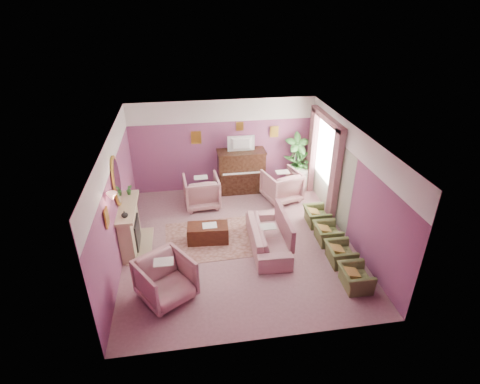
{
  "coord_description": "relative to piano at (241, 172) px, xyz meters",
  "views": [
    {
      "loc": [
        -1.12,
        -7.55,
        5.52
      ],
      "look_at": [
        0.11,
        0.4,
        1.19
      ],
      "focal_mm": 28.0,
      "sensor_mm": 36.0,
      "label": 1
    }
  ],
  "objects": [
    {
      "name": "print_back_left",
      "position": [
        -1.3,
        0.28,
        1.07
      ],
      "size": [
        0.3,
        0.03,
        0.38
      ],
      "primitive_type": "cube",
      "color": "gold",
      "rests_on": "wall_back"
    },
    {
      "name": "wall_back",
      "position": [
        -0.5,
        0.32,
        0.75
      ],
      "size": [
        5.5,
        0.02,
        2.8
      ],
      "primitive_type": "cube",
      "color": "#72406E",
      "rests_on": "floor"
    },
    {
      "name": "print_back_mid",
      "position": [
        0.0,
        0.28,
        1.35
      ],
      "size": [
        0.22,
        0.03,
        0.26
      ],
      "primitive_type": "cube",
      "color": "gold",
      "rests_on": "wall_back"
    },
    {
      "name": "olive_chair_d",
      "position": [
        1.68,
        -2.17,
        -0.35
      ],
      "size": [
        0.49,
        0.7,
        0.61
      ],
      "primitive_type": "imported",
      "color": "#536132",
      "rests_on": "floor"
    },
    {
      "name": "coffee_table",
      "position": [
        -1.23,
        -2.52,
        -0.43
      ],
      "size": [
        1.03,
        0.57,
        0.45
      ],
      "primitive_type": "cube",
      "rotation": [
        0.0,
        0.0,
        -0.07
      ],
      "color": "#3D1B10",
      "rests_on": "floor"
    },
    {
      "name": "picture_rail_band",
      "position": [
        -0.5,
        0.31,
        1.82
      ],
      "size": [
        5.5,
        0.01,
        0.65
      ],
      "primitive_type": "cube",
      "color": "white",
      "rests_on": "wall_back"
    },
    {
      "name": "mirror_frame",
      "position": [
        -3.2,
        -2.48,
        1.15
      ],
      "size": [
        0.04,
        0.72,
        1.2
      ],
      "primitive_type": "ellipsoid",
      "color": "gold",
      "rests_on": "wall_left"
    },
    {
      "name": "floral_armchair_right",
      "position": [
        1.1,
        -0.73,
        -0.14
      ],
      "size": [
        0.97,
        0.97,
        1.01
      ],
      "primitive_type": "imported",
      "color": "tan",
      "rests_on": "floor"
    },
    {
      "name": "mantel_plant",
      "position": [
        -3.05,
        -1.93,
        0.64
      ],
      "size": [
        0.16,
        0.16,
        0.28
      ],
      "primitive_type": "imported",
      "color": "#398035",
      "rests_on": "mantel_shelf"
    },
    {
      "name": "palm_plant",
      "position": [
        1.72,
        -0.03,
        0.41
      ],
      "size": [
        0.76,
        0.76,
        1.44
      ],
      "primitive_type": "imported",
      "color": "#398035",
      "rests_on": "palm_pot"
    },
    {
      "name": "fireplace_inset",
      "position": [
        -2.99,
        -2.48,
        -0.25
      ],
      "size": [
        0.18,
        0.72,
        0.68
      ],
      "primitive_type": "cube",
      "color": "black",
      "rests_on": "floor"
    },
    {
      "name": "side_table",
      "position": [
        1.85,
        -0.11,
        -0.3
      ],
      "size": [
        0.52,
        0.52,
        0.7
      ],
      "primitive_type": "cylinder",
      "color": "silver",
      "rests_on": "floor"
    },
    {
      "name": "fire_ember",
      "position": [
        -2.95,
        -2.48,
        -0.43
      ],
      "size": [
        0.06,
        0.54,
        0.1
      ],
      "primitive_type": "cube",
      "color": "orange",
      "rests_on": "floor"
    },
    {
      "name": "olive_chair_a",
      "position": [
        1.68,
        -4.63,
        -0.35
      ],
      "size": [
        0.49,
        0.7,
        0.61
      ],
      "primitive_type": "imported",
      "color": "#536132",
      "rests_on": "floor"
    },
    {
      "name": "piano_top",
      "position": [
        0.0,
        0.0,
        0.66
      ],
      "size": [
        1.45,
        0.65,
        0.04
      ],
      "primitive_type": "cube",
      "color": "#331D11",
      "rests_on": "piano"
    },
    {
      "name": "stripe_panel",
      "position": [
        2.23,
        -1.38,
        0.42
      ],
      "size": [
        0.01,
        3.0,
        2.15
      ],
      "primitive_type": "cube",
      "color": "#AAB39C",
      "rests_on": "wall_right"
    },
    {
      "name": "piano",
      "position": [
        0.0,
        0.0,
        0.0
      ],
      "size": [
        1.4,
        0.6,
        1.3
      ],
      "primitive_type": "cube",
      "color": "#331D11",
      "rests_on": "floor"
    },
    {
      "name": "window_blind",
      "position": [
        2.2,
        -1.13,
        1.05
      ],
      "size": [
        0.03,
        1.4,
        1.8
      ],
      "primitive_type": "cube",
      "color": "beige",
      "rests_on": "wall_right"
    },
    {
      "name": "sofa",
      "position": [
        0.18,
        -2.99,
        -0.24
      ],
      "size": [
        0.68,
        2.04,
        0.83
      ],
      "primitive_type": "imported",
      "color": "tan",
      "rests_on": "floor"
    },
    {
      "name": "wall_front",
      "position": [
        -0.5,
        -5.68,
        0.75
      ],
      "size": [
        5.5,
        0.02,
        2.8
      ],
      "primitive_type": "cube",
      "color": "#72406E",
      "rests_on": "floor"
    },
    {
      "name": "wall_right",
      "position": [
        2.25,
        -2.68,
        0.75
      ],
      "size": [
        0.02,
        6.0,
        2.8
      ],
      "primitive_type": "cube",
      "color": "#72406E",
      "rests_on": "floor"
    },
    {
      "name": "floral_armchair_left",
      "position": [
        -1.27,
        -0.72,
        -0.14
      ],
      "size": [
        0.97,
        0.97,
        1.01
      ],
      "primitive_type": "imported",
      "color": "tan",
      "rests_on": "floor"
    },
    {
      "name": "piano_keys",
      "position": [
        0.0,
        -0.35,
        0.11
      ],
      "size": [
        1.2,
        0.08,
        0.02
      ],
      "primitive_type": "cube",
      "color": "white",
      "rests_on": "piano"
    },
    {
      "name": "table_paper",
      "position": [
        -1.18,
        -2.52,
        -0.2
      ],
      "size": [
        0.35,
        0.28,
        0.01
      ],
      "primitive_type": "cube",
      "color": "white",
      "rests_on": "coffee_table"
    },
    {
      "name": "side_plant_small",
      "position": [
        1.97,
        -0.21,
        0.19
      ],
      "size": [
        0.16,
        0.16,
        0.28
      ],
      "primitive_type": "imported",
      "color": "#398035",
      "rests_on": "side_table"
    },
    {
      "name": "print_back_right",
      "position": [
        1.05,
        0.28,
        1.13
      ],
      "size": [
        0.26,
        0.03,
        0.34
      ],
      "primitive_type": "cube",
      "color": "gold",
      "rests_on": "wall_back"
    },
    {
      "name": "curtain_right",
      "position": [
        2.12,
        -0.21,
        0.65
      ],
      "size": [
        0.16,
        0.34,
        2.6
      ],
      "primitive_type": "cube",
      "color": "#8C5760",
      "rests_on": "floor"
    },
    {
      "name": "sofa_throw",
      "position": [
        0.58,
        -2.99,
        -0.05
      ],
      "size": [
        0.1,
        1.55,
        0.57
      ],
      "primitive_type": "cube",
      "color": "#8C5760",
      "rests_on": "sofa"
    },
    {
      "name": "mantel_vase",
      "position": [
        -3.05,
        -2.98,
        0.58
      ],
      "size": [
        0.16,
        0.16,
        0.16
      ],
      "primitive_type": "imported",
      "color": "white",
      "rests_on": "mantel_shelf"
    },
    {
      "name": "area_rug",
      "position": [
        -1.03,
        -2.46,
        -0.64
      ],
      "size": [
        2.56,
        1.89,
        0.01
      ],
      "primitive_type": "cube",
      "rotation": [
        0.0,
        0.0,
        0.04
      ],
      "color": "#916357",
      "rests_on": "floor"
    },
    {
      "name": "wall_left",
      "position": [
        -3.25,
        -2.68,
        0.75
      ],
      "size": [
        0.02,
        6.0,
        2.8
      ],
      "primitive_type": "cube",
      "color": "#72406E",
      "rests_on": "floor"
    },
    {
      "name": "side_plant_big",
      "position": [
        1.85,
        -0.11,
        0.22
      ],
      "size": [
        0.3,
        0.3,
        0.34
      ],
      "primitive_type": "imported",
      "color": "#398035",
      "rests_on": "side_table"
    },
    {
      "name": "floor",
      "position": [
        -0.5,
        -2.68,
        -0.65
      ],
      "size": [
        5.5,
        6.0,
        0.01
      ],
      "primitive_type": "cube",
      "color": "gray",
      "rests_on": "ground"
    },
    {
      "name": "fireplace_surround",
      "position": [
        -3.09,
        -2.48,
        -0.1
      ],
      "size": [
        0.3,
        1.4,
        1.1
      ],
      "primitive_type": "cube",
      "color": "tan",
      "rests_on": "floor"
    },
    {
      "name": "piano_keyshelf",
      "position": [
        -0.0,
        -0.35,
        0.07
      ],
      "size": [
        1.3,
        0.12,
        0.06
      ],
      "primitive_type": "cube",
      "color": "#331D11",
      "rests_on": "piano"
    },
    {
      "name": "print_left_wall",
      "position": [
        -3.21,
        -3.88,
        1.07
      ],
      "size": [
        0.03,
        0.28,
        0.36
      ],
      "primitive_type": "cube",
      "color": "gold",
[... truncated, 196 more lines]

